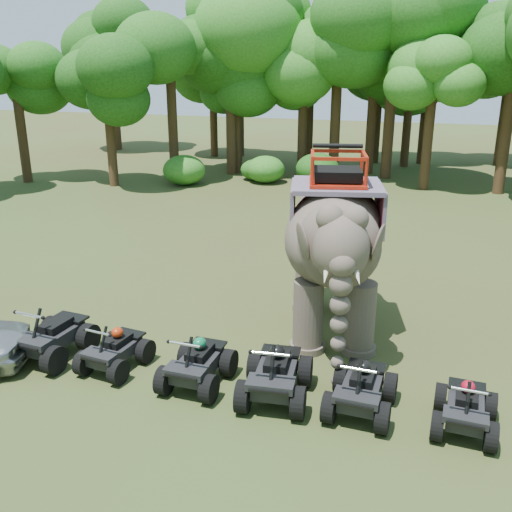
{
  "coord_description": "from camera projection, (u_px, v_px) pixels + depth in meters",
  "views": [
    {
      "loc": [
        4.13,
        -11.57,
        6.52
      ],
      "look_at": [
        0.0,
        1.2,
        1.9
      ],
      "focal_mm": 40.0,
      "sensor_mm": 36.0,
      "label": 1
    }
  ],
  "objects": [
    {
      "name": "ground",
      "position": [
        241.0,
        346.0,
        13.73
      ],
      "size": [
        110.0,
        110.0,
        0.0
      ],
      "primitive_type": "plane",
      "color": "#47381E",
      "rests_on": "ground"
    },
    {
      "name": "elephant",
      "position": [
        335.0,
        244.0,
        13.84
      ],
      "size": [
        3.56,
        5.86,
        4.59
      ],
      "primitive_type": null,
      "rotation": [
        0.0,
        0.0,
        0.22
      ],
      "color": "#4B4037",
      "rests_on": "ground"
    },
    {
      "name": "atv_0",
      "position": [
        51.0,
        330.0,
        13.03
      ],
      "size": [
        1.48,
        1.93,
        1.35
      ],
      "primitive_type": null,
      "rotation": [
        0.0,
        0.0,
        -0.08
      ],
      "color": "black",
      "rests_on": "ground"
    },
    {
      "name": "atv_1",
      "position": [
        114.0,
        345.0,
        12.56
      ],
      "size": [
        1.29,
        1.66,
        1.15
      ],
      "primitive_type": null,
      "rotation": [
        0.0,
        0.0,
        -0.11
      ],
      "color": "black",
      "rests_on": "ground"
    },
    {
      "name": "atv_2",
      "position": [
        197.0,
        358.0,
        11.92
      ],
      "size": [
        1.26,
        1.7,
        1.25
      ],
      "primitive_type": null,
      "rotation": [
        0.0,
        0.0,
        -0.02
      ],
      "color": "black",
      "rests_on": "ground"
    },
    {
      "name": "atv_3",
      "position": [
        276.0,
        368.0,
        11.42
      ],
      "size": [
        1.54,
        1.97,
        1.36
      ],
      "primitive_type": null,
      "rotation": [
        0.0,
        0.0,
        0.11
      ],
      "color": "black",
      "rests_on": "ground"
    },
    {
      "name": "atv_4",
      "position": [
        362.0,
        382.0,
        11.0
      ],
      "size": [
        1.29,
        1.73,
        1.26
      ],
      "primitive_type": null,
      "rotation": [
        0.0,
        0.0,
        -0.03
      ],
      "color": "black",
      "rests_on": "ground"
    },
    {
      "name": "atv_5",
      "position": [
        466.0,
        402.0,
        10.47
      ],
      "size": [
        1.2,
        1.6,
        1.15
      ],
      "primitive_type": null,
      "rotation": [
        0.0,
        0.0,
        -0.04
      ],
      "color": "black",
      "rests_on": "ground"
    },
    {
      "name": "tree_0",
      "position": [
        372.0,
        107.0,
        33.6
      ],
      "size": [
        5.51,
        5.51,
        7.87
      ],
      "primitive_type": null,
      "color": "#195114",
      "rests_on": "ground"
    },
    {
      "name": "tree_1",
      "position": [
        429.0,
        124.0,
        29.37
      ],
      "size": [
        4.79,
        4.79,
        6.84
      ],
      "primitive_type": null,
      "color": "#195114",
      "rests_on": "ground"
    },
    {
      "name": "tree_2",
      "position": [
        509.0,
        107.0,
        28.08
      ],
      "size": [
        6.04,
        6.04,
        8.63
      ],
      "primitive_type": null,
      "color": "#195114",
      "rests_on": "ground"
    },
    {
      "name": "tree_28",
      "position": [
        19.0,
        115.0,
        31.09
      ],
      "size": [
        5.17,
        5.17,
        7.38
      ],
      "primitive_type": null,
      "color": "#195114",
      "rests_on": "ground"
    },
    {
      "name": "tree_29",
      "position": [
        110.0,
        125.0,
        30.22
      ],
      "size": [
        4.59,
        4.59,
        6.56
      ],
      "primitive_type": null,
      "color": "#195114",
      "rests_on": "ground"
    },
    {
      "name": "tree_30",
      "position": [
        172.0,
        106.0,
        32.05
      ],
      "size": [
        5.74,
        5.74,
        8.21
      ],
      "primitive_type": null,
      "color": "#195114",
      "rests_on": "ground"
    },
    {
      "name": "tree_31",
      "position": [
        237.0,
        117.0,
        33.92
      ],
      "size": [
        4.68,
        4.68,
        6.69
      ],
      "primitive_type": null,
      "color": "#195114",
      "rests_on": "ground"
    },
    {
      "name": "tree_32",
      "position": [
        303.0,
        108.0,
        33.68
      ],
      "size": [
        5.41,
        5.41,
        7.72
      ],
      "primitive_type": null,
      "color": "#195114",
      "rests_on": "ground"
    },
    {
      "name": "tree_34",
      "position": [
        213.0,
        101.0,
        39.65
      ],
      "size": [
        5.33,
        5.33,
        7.61
      ],
      "primitive_type": null,
      "color": "#195114",
      "rests_on": "ground"
    },
    {
      "name": "tree_35",
      "position": [
        310.0,
        96.0,
        35.39
      ],
      "size": [
        6.14,
        6.14,
        8.77
      ],
      "primitive_type": null,
      "color": "#195114",
      "rests_on": "ground"
    },
    {
      "name": "tree_37",
      "position": [
        392.0,
        85.0,
        31.6
      ],
      "size": [
        7.28,
        7.28,
        10.41
      ],
      "primitive_type": null,
      "color": "#195114",
      "rests_on": "ground"
    },
    {
      "name": "tree_38",
      "position": [
        240.0,
        99.0,
        39.84
      ],
      "size": [
        5.52,
        5.52,
        7.89
      ],
      "primitive_type": null,
      "color": "#195114",
      "rests_on": "ground"
    },
    {
      "name": "tree_39",
      "position": [
        507.0,
        94.0,
        36.18
      ],
      "size": [
        6.26,
        6.26,
        8.95
      ],
      "primitive_type": null,
      "color": "#195114",
      "rests_on": "ground"
    },
    {
      "name": "tree_40",
      "position": [
        231.0,
        93.0,
        33.06
      ],
      "size": [
        6.64,
        6.64,
        9.48
      ],
      "primitive_type": null,
      "color": "#195114",
      "rests_on": "ground"
    },
    {
      "name": "tree_41",
      "position": [
        409.0,
        106.0,
        35.73
      ],
      "size": [
        5.28,
        5.28,
        7.54
      ],
      "primitive_type": null,
      "color": "#195114",
      "rests_on": "ground"
    },
    {
      "name": "tree_42",
      "position": [
        429.0,
        80.0,
        36.32
      ],
      "size": [
        7.47,
        7.47,
        10.67
      ],
      "primitive_type": null,
      "color": "#195114",
      "rests_on": "ground"
    },
    {
      "name": "tree_44",
      "position": [
        337.0,
        90.0,
        32.64
      ],
      "size": [
        6.83,
        6.83,
        9.76
      ],
      "primitive_type": null,
      "color": "#195114",
      "rests_on": "ground"
    },
    {
      "name": "tree_45",
      "position": [
        236.0,
        82.0,
        34.72
      ],
      "size": [
        7.37,
        7.37,
        10.53
      ],
      "primitive_type": null,
      "color": "#195114",
      "rests_on": "ground"
    },
    {
      "name": "tree_46",
      "position": [
        378.0,
        96.0,
        37.0
      ],
      "size": [
        6.06,
        6.06,
        8.66
      ],
      "primitive_type": null,
      "color": "#195114",
      "rests_on": "ground"
    },
    {
      "name": "tree_47",
      "position": [
        115.0,
        101.0,
        42.89
      ],
      "size": [
        5.01,
        5.01,
        7.16
      ],
      "primitive_type": null,
      "color": "#195114",
      "rests_on": "ground"
    },
    {
      "name": "tree_48",
      "position": [
        111.0,
        85.0,
        42.26
      ],
      "size": [
        6.67,
        6.67,
        9.53
      ],
      "primitive_type": null,
      "color": "#195114",
      "rests_on": "ground"
    }
  ]
}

